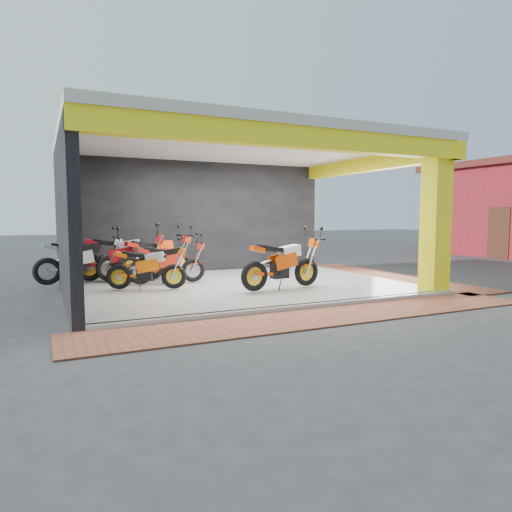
% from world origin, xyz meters
% --- Properties ---
extents(ground, '(80.00, 80.00, 0.00)m').
position_xyz_m(ground, '(0.00, 0.00, 0.00)').
color(ground, '#2D2D30').
rests_on(ground, ground).
extents(showroom_floor, '(8.00, 6.00, 0.10)m').
position_xyz_m(showroom_floor, '(0.00, 2.00, 0.05)').
color(showroom_floor, silver).
rests_on(showroom_floor, ground).
extents(showroom_ceiling, '(8.40, 6.40, 0.20)m').
position_xyz_m(showroom_ceiling, '(0.00, 2.00, 3.60)').
color(showroom_ceiling, beige).
rests_on(showroom_ceiling, corner_column).
extents(back_wall, '(8.20, 0.20, 3.50)m').
position_xyz_m(back_wall, '(0.00, 5.10, 1.75)').
color(back_wall, black).
rests_on(back_wall, ground).
extents(left_wall, '(0.20, 6.20, 3.50)m').
position_xyz_m(left_wall, '(-4.10, 2.00, 1.75)').
color(left_wall, black).
rests_on(left_wall, ground).
extents(corner_column, '(0.50, 0.50, 3.50)m').
position_xyz_m(corner_column, '(3.75, -0.75, 1.75)').
color(corner_column, '#FFF115').
rests_on(corner_column, ground).
extents(header_beam_front, '(8.40, 0.30, 0.40)m').
position_xyz_m(header_beam_front, '(0.00, -1.00, 3.30)').
color(header_beam_front, '#FFF115').
rests_on(header_beam_front, corner_column).
extents(header_beam_right, '(0.30, 6.40, 0.40)m').
position_xyz_m(header_beam_right, '(4.00, 2.00, 3.30)').
color(header_beam_right, '#FFF115').
rests_on(header_beam_right, corner_column).
extents(floor_kerb, '(8.00, 0.20, 0.10)m').
position_xyz_m(floor_kerb, '(0.00, -1.02, 0.05)').
color(floor_kerb, silver).
rests_on(floor_kerb, ground).
extents(paver_front, '(9.00, 1.40, 0.03)m').
position_xyz_m(paver_front, '(0.00, -1.80, 0.01)').
color(paver_front, '#984D32').
rests_on(paver_front, ground).
extents(paver_right, '(1.40, 7.00, 0.03)m').
position_xyz_m(paver_right, '(4.80, 2.00, 0.01)').
color(paver_right, '#984D32').
rests_on(paver_right, ground).
extents(moto_hero, '(2.39, 1.13, 1.41)m').
position_xyz_m(moto_hero, '(1.23, 0.84, 0.80)').
color(moto_hero, '#EF490A').
rests_on(moto_hero, showroom_floor).
extents(moto_row_a, '(2.09, 1.40, 1.20)m').
position_xyz_m(moto_row_a, '(-1.80, 1.80, 0.70)').
color(moto_row_a, orange).
rests_on(moto_row_a, showroom_floor).
extents(moto_row_b, '(2.12, 0.99, 1.25)m').
position_xyz_m(moto_row_b, '(-1.06, 2.68, 0.72)').
color(moto_row_b, red).
rests_on(moto_row_b, showroom_floor).
extents(moto_row_c, '(2.47, 1.47, 1.42)m').
position_xyz_m(moto_row_c, '(-1.12, 3.74, 0.81)').
color(moto_row_c, red).
rests_on(moto_row_c, showroom_floor).
extents(moto_row_d, '(2.29, 0.89, 1.39)m').
position_xyz_m(moto_row_d, '(-3.00, 3.71, 0.79)').
color(moto_row_d, '#A8AAB0').
rests_on(moto_row_d, showroom_floor).
extents(moto_row_e, '(2.59, 1.56, 1.49)m').
position_xyz_m(moto_row_e, '(-1.96, 3.51, 0.84)').
color(moto_row_e, red).
rests_on(moto_row_e, showroom_floor).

